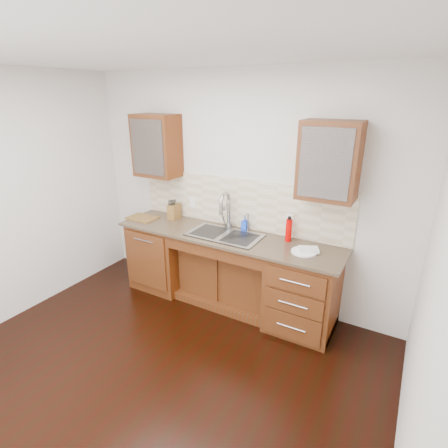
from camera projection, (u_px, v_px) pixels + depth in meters
The scene contains 26 objects.
ground at pixel (148, 384), 3.17m from camera, with size 4.00×3.50×0.10m, color black.
ceiling at pixel (114, 38), 2.19m from camera, with size 4.00×3.50×0.10m, color white.
wall_back at pixel (241, 190), 4.15m from camera, with size 4.00×0.10×2.70m, color silver.
wall_right at pixel (444, 324), 1.73m from camera, with size 0.10×3.50×2.70m, color silver.
base_cabinet_left at pixel (163, 254), 4.61m from camera, with size 0.70×0.62×0.88m, color #593014.
base_cabinet_center at pixel (229, 274), 4.28m from camera, with size 1.20×0.44×0.70m, color #593014.
base_cabinet_right at pixel (303, 291), 3.73m from camera, with size 0.70×0.62×0.88m, color #593014.
countertop at pixel (225, 236), 4.00m from camera, with size 2.70×0.65×0.03m, color #84705B.
backsplash at pixel (238, 203), 4.15m from camera, with size 2.70×0.02×0.59m, color beige.
sink at pixel (224, 242), 4.01m from camera, with size 0.84×0.46×0.19m, color #9E9EA5.
faucet at pixel (229, 212), 4.13m from camera, with size 0.04×0.04×0.40m, color #999993.
filter_tap at pixel (248, 222), 4.05m from camera, with size 0.02×0.02×0.24m, color #999993.
upper_cabinet_left at pixel (157, 146), 4.28m from camera, with size 0.55×0.34×0.75m, color #593014.
upper_cabinet_right at pixel (329, 161), 3.32m from camera, with size 0.55×0.34×0.75m, color #593014.
outlet_left at pixel (192, 202), 4.47m from camera, with size 0.08×0.01×0.12m, color white.
outlet_right at pixel (289, 219), 3.87m from camera, with size 0.08×0.01×0.12m, color white.
soap_bottle at pixel (245, 223), 4.12m from camera, with size 0.07×0.07×0.16m, color blue.
water_bottle at pixel (289, 230), 3.78m from camera, with size 0.07×0.07×0.25m, color #CB0100.
plate at pixel (304, 252), 3.55m from camera, with size 0.26×0.26×0.01m, color white.
dish_towel at pixel (309, 250), 3.54m from camera, with size 0.19×0.14×0.03m, color white.
knife_block at pixel (174, 212), 4.48m from camera, with size 0.10×0.17×0.19m, color brown.
cutting_board at pixel (142, 218), 4.51m from camera, with size 0.37×0.26×0.02m, color brown.
cup_left_a at pixel (152, 149), 4.34m from camera, with size 0.14×0.14×0.11m, color silver.
cup_left_b at pixel (161, 151), 4.28m from camera, with size 0.09×0.09×0.09m, color silver.
cup_right_a at pixel (323, 165), 3.36m from camera, with size 0.14×0.14×0.11m, color silver.
cup_right_b at pixel (335, 167), 3.31m from camera, with size 0.10×0.10×0.09m, color white.
Camera 1 is at (1.81, -1.80, 2.42)m, focal length 28.00 mm.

